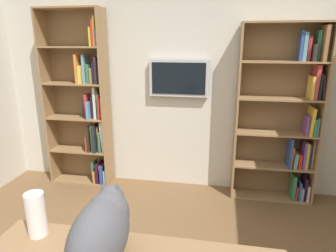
{
  "coord_description": "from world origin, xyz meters",
  "views": [
    {
      "loc": [
        -0.57,
        1.37,
        1.83
      ],
      "look_at": [
        -0.12,
        -1.16,
        1.1
      ],
      "focal_mm": 31.31,
      "sensor_mm": 36.0,
      "label": 1
    }
  ],
  "objects_px": {
    "bookshelf_left": "(287,116)",
    "wall_mounted_tv": "(179,78)",
    "cat": "(102,229)",
    "paper_towel_roll": "(36,214)",
    "bookshelf_right": "(85,105)"
  },
  "relations": [
    {
      "from": "wall_mounted_tv",
      "to": "cat",
      "type": "height_order",
      "value": "wall_mounted_tv"
    },
    {
      "from": "bookshelf_left",
      "to": "bookshelf_right",
      "type": "height_order",
      "value": "bookshelf_right"
    },
    {
      "from": "bookshelf_left",
      "to": "wall_mounted_tv",
      "type": "xyz_separation_m",
      "value": [
        1.27,
        -0.08,
        0.4
      ]
    },
    {
      "from": "bookshelf_right",
      "to": "wall_mounted_tv",
      "type": "xyz_separation_m",
      "value": [
        -1.2,
        -0.08,
        0.35
      ]
    },
    {
      "from": "bookshelf_left",
      "to": "bookshelf_right",
      "type": "relative_size",
      "value": 0.92
    },
    {
      "from": "wall_mounted_tv",
      "to": "cat",
      "type": "xyz_separation_m",
      "value": [
        0.06,
        2.31,
        -0.5
      ]
    },
    {
      "from": "bookshelf_left",
      "to": "wall_mounted_tv",
      "type": "relative_size",
      "value": 2.85
    },
    {
      "from": "cat",
      "to": "wall_mounted_tv",
      "type": "bearing_deg",
      "value": -91.49
    },
    {
      "from": "cat",
      "to": "paper_towel_roll",
      "type": "xyz_separation_m",
      "value": [
        0.47,
        -0.14,
        -0.06
      ]
    },
    {
      "from": "bookshelf_right",
      "to": "wall_mounted_tv",
      "type": "bearing_deg",
      "value": -175.96
    },
    {
      "from": "bookshelf_left",
      "to": "paper_towel_roll",
      "type": "bearing_deg",
      "value": 49.21
    },
    {
      "from": "wall_mounted_tv",
      "to": "cat",
      "type": "bearing_deg",
      "value": 88.51
    },
    {
      "from": "bookshelf_left",
      "to": "paper_towel_roll",
      "type": "relative_size",
      "value": 7.5
    },
    {
      "from": "bookshelf_left",
      "to": "cat",
      "type": "bearing_deg",
      "value": 59.19
    },
    {
      "from": "cat",
      "to": "paper_towel_roll",
      "type": "distance_m",
      "value": 0.5
    }
  ]
}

